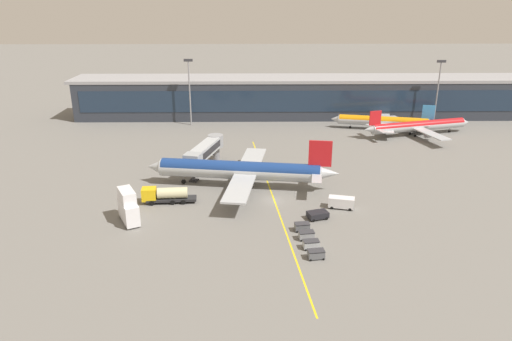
% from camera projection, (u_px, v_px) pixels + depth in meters
% --- Properties ---
extents(ground_plane, '(700.00, 700.00, 0.00)m').
position_uv_depth(ground_plane, '(274.00, 200.00, 96.02)').
color(ground_plane, slate).
extents(apron_lead_in_line, '(7.97, 79.66, 0.01)m').
position_uv_depth(apron_lead_in_line, '(273.00, 197.00, 97.89)').
color(apron_lead_in_line, yellow).
rests_on(apron_lead_in_line, ground_plane).
extents(terminal_building, '(162.77, 17.08, 13.58)m').
position_uv_depth(terminal_building, '(310.00, 97.00, 162.79)').
color(terminal_building, '#2D333D').
rests_on(terminal_building, ground_plane).
extents(main_airliner, '(42.35, 33.82, 11.21)m').
position_uv_depth(main_airliner, '(241.00, 170.00, 101.71)').
color(main_airliner, '#B2B7BC').
rests_on(main_airliner, ground_plane).
extents(jet_bridge, '(8.20, 18.93, 6.57)m').
position_uv_depth(jet_bridge, '(206.00, 150.00, 112.16)').
color(jet_bridge, '#B2B7BC').
rests_on(jet_bridge, ground_plane).
extents(fuel_tanker, '(10.95, 3.25, 3.25)m').
position_uv_depth(fuel_tanker, '(165.00, 195.00, 94.44)').
color(fuel_tanker, '#232326').
rests_on(fuel_tanker, ground_plane).
extents(crew_van, '(5.36, 3.24, 2.30)m').
position_uv_depth(crew_van, '(342.00, 202.00, 92.06)').
color(crew_van, white).
rests_on(crew_van, ground_plane).
extents(catering_lift, '(5.30, 7.20, 6.30)m').
position_uv_depth(catering_lift, '(128.00, 207.00, 85.86)').
color(catering_lift, white).
rests_on(catering_lift, ground_plane).
extents(pushback_tug, '(4.33, 3.37, 1.40)m').
position_uv_depth(pushback_tug, '(317.00, 215.00, 87.82)').
color(pushback_tug, black).
rests_on(pushback_tug, ground_plane).
extents(baggage_cart_0, '(2.82, 1.92, 1.48)m').
position_uv_depth(baggage_cart_0, '(316.00, 254.00, 74.40)').
color(baggage_cart_0, '#595B60').
rests_on(baggage_cart_0, ground_plane).
extents(baggage_cart_1, '(2.82, 1.92, 1.48)m').
position_uv_depth(baggage_cart_1, '(311.00, 244.00, 77.38)').
color(baggage_cart_1, '#B2B7BC').
rests_on(baggage_cart_1, ground_plane).
extents(baggage_cart_2, '(2.82, 1.92, 1.48)m').
position_uv_depth(baggage_cart_2, '(306.00, 235.00, 80.35)').
color(baggage_cart_2, gray).
rests_on(baggage_cart_2, ground_plane).
extents(baggage_cart_3, '(2.82, 1.92, 1.48)m').
position_uv_depth(baggage_cart_3, '(302.00, 227.00, 83.32)').
color(baggage_cart_3, '#595B60').
rests_on(baggage_cart_3, ground_plane).
extents(commuter_jet_far, '(32.50, 26.01, 8.44)m').
position_uv_depth(commuter_jet_far, '(383.00, 121.00, 146.50)').
color(commuter_jet_far, '#B2B7BC').
rests_on(commuter_jet_far, ground_plane).
extents(commuter_jet_near, '(35.62, 28.81, 8.49)m').
position_uv_depth(commuter_jet_near, '(418.00, 126.00, 140.58)').
color(commuter_jet_near, '#B2B7BC').
rests_on(commuter_jet_near, ground_plane).
extents(apron_light_mast_0, '(2.80, 0.50, 21.19)m').
position_uv_depth(apron_light_mast_0, '(189.00, 87.00, 149.03)').
color(apron_light_mast_0, gray).
rests_on(apron_light_mast_0, ground_plane).
extents(apron_light_mast_1, '(2.80, 0.50, 20.72)m').
position_uv_depth(apron_light_mast_1, '(438.00, 87.00, 150.22)').
color(apron_light_mast_1, gray).
rests_on(apron_light_mast_1, ground_plane).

